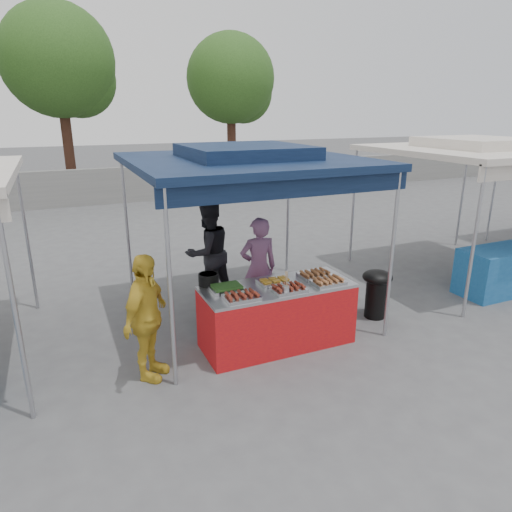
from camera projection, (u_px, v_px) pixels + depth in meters
name	position (u px, v px, depth m)	size (l,w,h in m)	color
ground_plane	(273.00, 340.00, 6.31)	(80.00, 80.00, 0.00)	#525254
back_wall	(135.00, 184.00, 15.71)	(40.00, 0.25, 1.20)	slate
main_canopy	(245.00, 160.00, 6.43)	(3.20, 3.20, 2.57)	#ABACB2
neighbor_stall_right	(490.00, 196.00, 8.05)	(3.20, 3.20, 2.57)	#ABACB2
tree_1	(63.00, 66.00, 15.79)	(3.83, 3.83, 6.59)	#3B2116
tree_2	(234.00, 83.00, 18.22)	(3.54, 3.48, 5.98)	#3B2116
vendor_table	(277.00, 315.00, 6.09)	(2.00, 0.80, 0.85)	#B11115
food_tray_fl	(242.00, 297.00, 5.51)	(0.42, 0.30, 0.07)	#B7B7BB
food_tray_fm	(288.00, 289.00, 5.75)	(0.42, 0.30, 0.07)	#B7B7BB
food_tray_fr	(328.00, 282.00, 5.99)	(0.42, 0.30, 0.07)	#B7B7BB
food_tray_bl	(227.00, 288.00, 5.78)	(0.42, 0.30, 0.07)	#B7B7BB
food_tray_bm	(275.00, 281.00, 6.01)	(0.42, 0.30, 0.07)	#B7B7BB
food_tray_br	(315.00, 275.00, 6.25)	(0.42, 0.30, 0.07)	#B7B7BB
cooking_pot	(209.00, 279.00, 5.95)	(0.27, 0.27, 0.16)	black
skewer_cup	(286.00, 290.00, 5.65)	(0.09, 0.09, 0.11)	#ABACB2
wok_burner	(376.00, 290.00, 6.90)	(0.45, 0.45, 0.76)	black
crate_left	(226.00, 325.00, 6.43)	(0.49, 0.34, 0.29)	#123894
crate_right	(271.00, 311.00, 6.88)	(0.47, 0.33, 0.28)	#123894
crate_stacked	(271.00, 294.00, 6.79)	(0.44, 0.31, 0.27)	#123894
vendor_woman	(258.00, 268.00, 6.83)	(0.57, 0.37, 1.56)	#7E5076
helper_man	(208.00, 253.00, 7.38)	(0.82, 0.64, 1.68)	black
customer_person	(146.00, 318.00, 5.22)	(0.90, 0.37, 1.53)	gold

